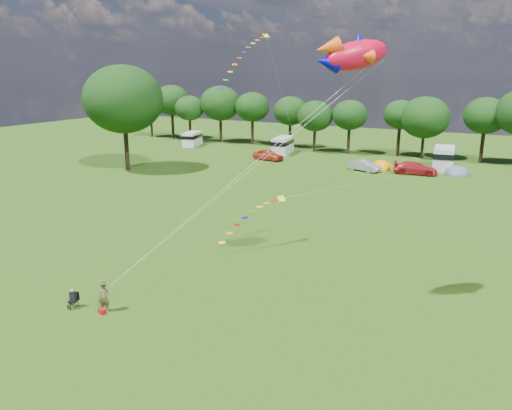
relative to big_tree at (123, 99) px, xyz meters
The scene contains 17 objects.
ground_plane 42.02m from the big_tree, 43.03° to the right, with size 180.00×180.00×0.00m, color black.
tree_line 44.52m from the big_tree, 37.40° to the left, with size 102.98×10.98×10.27m.
big_tree is the anchor object (origin of this frame).
car_a 21.42m from the big_tree, 50.19° to the left, with size 1.85×4.70×1.57m, color #B7331B.
car_b 31.65m from the big_tree, 27.48° to the left, with size 1.51×4.05×1.43m, color gray.
car_c 37.56m from the big_tree, 24.42° to the left, with size 2.16×5.13×1.54m, color red.
campervan_a 23.20m from the big_tree, 103.40° to the left, with size 3.28×5.18×2.36m.
campervan_b 25.68m from the big_tree, 60.65° to the left, with size 3.07×5.55×2.58m.
campervan_c 41.90m from the big_tree, 29.69° to the left, with size 3.18×6.11×2.87m.
tent_orange 34.33m from the big_tree, 30.13° to the left, with size 2.88×3.16×2.26m.
tent_greyblue 42.70m from the big_tree, 24.38° to the left, with size 3.22×3.53×2.40m.
kite_flyer 40.97m from the big_tree, 49.00° to the right, with size 0.61×0.40×1.67m, color brown.
camp_chair 40.20m from the big_tree, 51.49° to the right, with size 0.56×0.57×1.12m.
kite_bag 41.35m from the big_tree, 49.21° to the right, with size 0.40×0.27×0.28m, color #A50A16.
fish_kite 44.42m from the big_tree, 32.52° to the right, with size 3.53×3.64×2.15m.
streamer_kite_a 18.65m from the big_tree, ahead, with size 3.32×5.65×5.78m.
streamer_kite_c 34.19m from the big_tree, 31.23° to the right, with size 3.08×4.89×2.77m.
Camera 1 is at (15.31, -19.88, 12.69)m, focal length 35.00 mm.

